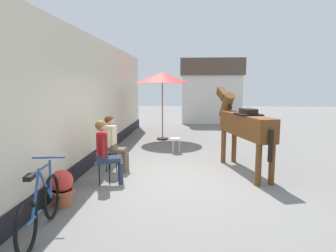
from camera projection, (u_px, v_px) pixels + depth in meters
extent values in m
plane|color=slate|center=(184.00, 150.00, 9.71)|extent=(40.00, 40.00, 0.00)
cube|color=beige|center=(90.00, 100.00, 8.16)|extent=(0.30, 14.00, 3.40)
cube|color=black|center=(93.00, 155.00, 8.37)|extent=(0.34, 14.00, 0.36)
cube|color=silver|center=(211.00, 99.00, 17.07)|extent=(3.20, 2.40, 2.60)
cube|color=brown|center=(211.00, 68.00, 16.83)|extent=(3.40, 2.60, 0.90)
cylinder|color=#194C99|center=(102.00, 163.00, 6.39)|extent=(0.34, 0.34, 0.03)
cylinder|color=black|center=(109.00, 173.00, 6.45)|extent=(0.02, 0.02, 0.45)
cylinder|color=black|center=(99.00, 172.00, 6.53)|extent=(0.02, 0.02, 0.45)
cylinder|color=black|center=(99.00, 176.00, 6.29)|extent=(0.02, 0.02, 0.45)
cube|color=#2D3851|center=(102.00, 158.00, 6.38)|extent=(0.32, 0.37, 0.20)
cube|color=maroon|center=(102.00, 143.00, 6.33)|extent=(0.31, 0.39, 0.44)
sphere|color=tan|center=(101.00, 127.00, 6.28)|extent=(0.20, 0.20, 0.20)
sphere|color=olive|center=(100.00, 125.00, 6.27)|extent=(0.22, 0.22, 0.22)
cylinder|color=#2D3851|center=(111.00, 159.00, 6.50)|extent=(0.40, 0.23, 0.13)
cylinder|color=#2D3851|center=(120.00, 171.00, 6.58)|extent=(0.11, 0.11, 0.46)
cylinder|color=#2D3851|center=(111.00, 160.00, 6.35)|extent=(0.40, 0.23, 0.13)
cylinder|color=#2D3851|center=(121.00, 174.00, 6.43)|extent=(0.11, 0.11, 0.46)
cylinder|color=maroon|center=(103.00, 143.00, 6.54)|extent=(0.09, 0.09, 0.42)
cylinder|color=maroon|center=(103.00, 147.00, 6.15)|extent=(0.09, 0.09, 0.42)
cylinder|color=black|center=(111.00, 153.00, 7.36)|extent=(0.34, 0.34, 0.03)
cylinder|color=black|center=(116.00, 162.00, 7.37)|extent=(0.02, 0.02, 0.45)
cylinder|color=black|center=(110.00, 161.00, 7.52)|extent=(0.02, 0.02, 0.45)
cylinder|color=black|center=(107.00, 163.00, 7.28)|extent=(0.02, 0.02, 0.45)
cube|color=brown|center=(111.00, 148.00, 7.34)|extent=(0.26, 0.34, 0.20)
cube|color=beige|center=(110.00, 135.00, 7.30)|extent=(0.25, 0.36, 0.44)
sphere|color=tan|center=(110.00, 121.00, 7.25)|extent=(0.20, 0.20, 0.20)
sphere|color=#593319|center=(109.00, 120.00, 7.25)|extent=(0.22, 0.22, 0.22)
cylinder|color=brown|center=(119.00, 150.00, 7.40)|extent=(0.39, 0.16, 0.13)
cylinder|color=brown|center=(127.00, 162.00, 7.41)|extent=(0.11, 0.11, 0.46)
cylinder|color=brown|center=(117.00, 151.00, 7.24)|extent=(0.39, 0.16, 0.13)
cylinder|color=brown|center=(125.00, 163.00, 7.26)|extent=(0.11, 0.11, 0.46)
cylinder|color=beige|center=(114.00, 136.00, 7.50)|extent=(0.09, 0.09, 0.42)
cylinder|color=beige|center=(108.00, 139.00, 7.11)|extent=(0.09, 0.09, 0.42)
cube|color=brown|center=(246.00, 125.00, 7.16)|extent=(1.00, 2.24, 0.52)
cylinder|color=brown|center=(223.00, 146.00, 8.18)|extent=(0.13, 0.13, 0.90)
cylinder|color=brown|center=(234.00, 146.00, 8.24)|extent=(0.13, 0.13, 0.90)
cylinder|color=brown|center=(258.00, 165.00, 6.30)|extent=(0.13, 0.13, 0.90)
cylinder|color=brown|center=(272.00, 164.00, 6.36)|extent=(0.13, 0.13, 0.90)
cylinder|color=brown|center=(227.00, 105.00, 8.27)|extent=(0.44, 0.68, 0.73)
cube|color=brown|center=(222.00, 94.00, 8.56)|extent=(0.31, 0.56, 0.40)
cube|color=black|center=(227.00, 100.00, 8.23)|extent=(0.20, 0.62, 0.48)
cylinder|color=black|center=(271.00, 146.00, 6.09)|extent=(0.12, 0.12, 0.65)
cube|color=black|center=(248.00, 114.00, 7.03)|extent=(0.64, 0.71, 0.03)
cube|color=black|center=(248.00, 111.00, 7.02)|extent=(0.39, 0.50, 0.12)
cylinder|color=#A85638|center=(62.00, 197.00, 5.32)|extent=(0.34, 0.34, 0.28)
cylinder|color=#A85638|center=(62.00, 191.00, 5.30)|extent=(0.43, 0.43, 0.04)
sphere|color=red|center=(62.00, 181.00, 5.27)|extent=(0.40, 0.40, 0.40)
torus|color=black|center=(52.00, 197.00, 4.78)|extent=(0.15, 0.71, 0.71)
torus|color=black|center=(27.00, 228.00, 3.74)|extent=(0.15, 0.71, 0.71)
cylinder|color=#235199|center=(45.00, 184.00, 4.45)|extent=(0.11, 0.50, 0.60)
cylinder|color=#235199|center=(35.00, 195.00, 4.06)|extent=(0.09, 0.36, 0.55)
cylinder|color=#235199|center=(40.00, 170.00, 4.25)|extent=(0.15, 0.80, 0.09)
cylinder|color=#235199|center=(34.00, 218.00, 4.00)|extent=(0.11, 0.53, 0.06)
cylinder|color=#235199|center=(50.00, 179.00, 4.71)|extent=(0.05, 0.09, 0.60)
cylinder|color=#235199|center=(49.00, 158.00, 4.64)|extent=(0.50, 0.10, 0.03)
cube|color=black|center=(30.00, 177.00, 3.86)|extent=(0.13, 0.21, 0.06)
cylinder|color=black|center=(162.00, 139.00, 11.66)|extent=(0.44, 0.44, 0.06)
cylinder|color=olive|center=(162.00, 111.00, 11.51)|extent=(0.04, 0.04, 2.20)
cone|color=red|center=(162.00, 78.00, 11.33)|extent=(2.10, 2.10, 0.40)
cylinder|color=white|center=(175.00, 138.00, 9.40)|extent=(0.32, 0.32, 0.03)
cylinder|color=silver|center=(179.00, 146.00, 9.42)|extent=(0.02, 0.02, 0.43)
cylinder|color=silver|center=(173.00, 145.00, 9.54)|extent=(0.02, 0.02, 0.43)
cylinder|color=silver|center=(173.00, 146.00, 9.32)|extent=(0.02, 0.02, 0.43)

